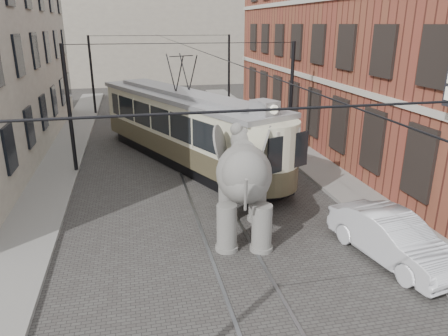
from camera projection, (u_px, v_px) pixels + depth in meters
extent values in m
plane|color=#3C3A37|center=(215.00, 214.00, 15.89)|extent=(120.00, 120.00, 0.00)
cube|color=slate|center=(359.00, 198.00, 17.10)|extent=(2.00, 60.00, 0.15)
cube|color=slate|center=(31.00, 229.00, 14.54)|extent=(2.00, 60.00, 0.15)
cube|color=brown|center=(369.00, 38.00, 24.50)|extent=(8.00, 26.00, 12.00)
cube|color=gray|center=(149.00, 22.00, 50.55)|extent=(28.00, 10.00, 14.00)
imported|color=#BCBCC1|center=(392.00, 238.00, 12.63)|extent=(2.36, 4.58, 1.44)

